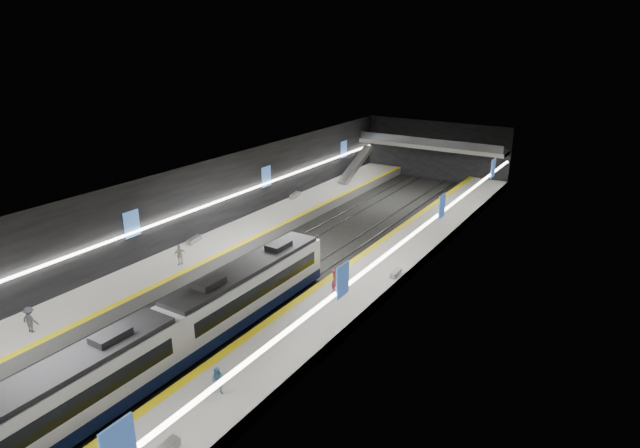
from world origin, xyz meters
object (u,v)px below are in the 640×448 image
Objects in this scene: escalator at (356,165)px; passenger_left_a at (180,255)px; bench_left_near at (194,240)px; bench_left_far at (295,195)px; passenger_right_b at (218,381)px; passenger_right_a at (335,281)px; bench_right_far at (396,273)px; train at (168,336)px; passenger_left_b at (30,320)px.

escalator is 4.48× the size of passenger_left_a.
passenger_left_a is (2.72, -4.33, 0.67)m from bench_left_near.
bench_left_far is at bearing -100.10° from escalator.
bench_left_near is 22.83m from passenger_right_b.
bench_left_far is at bearing 25.09° from passenger_right_a.
passenger_right_b is at bearing -99.98° from bench_right_far.
passenger_left_b is at bearing -162.11° from train.
bench_left_near is at bearing -123.48° from passenger_left_a.
passenger_right_b is (15.16, -43.28, -1.11)m from escalator.
passenger_left_a reaches higher than bench_left_near.
passenger_right_b is at bearing 171.11° from passenger_left_b.
train is 16.83× the size of passenger_left_a.
passenger_right_a is 13.59m from passenger_left_a.
bench_left_near is at bearing 129.99° from train.
passenger_right_a is 20.48m from passenger_left_b.
bench_left_near is 1.03× the size of passenger_left_a.
passenger_right_a is at bearing 125.33° from passenger_left_a.
bench_right_far is 5.78m from passenger_right_a.
escalator is at bearing -153.88° from passenger_left_a.
escalator reaches higher than passenger_right_b.
passenger_right_b is at bearing -70.70° from escalator.
passenger_right_a reaches higher than bench_left_near.
train is at bearing -177.63° from passenger_left_b.
passenger_left_b reaches higher than bench_right_far.
bench_left_far reaches higher than bench_right_far.
bench_right_far is at bearing -2.30° from bench_left_near.
passenger_left_a is (-9.02, 9.67, -0.30)m from train.
bench_left_far is at bearing 95.40° from passenger_right_b.
passenger_left_a is (-14.18, 11.00, 0.10)m from passenger_right_b.
passenger_right_b is (17.16, -32.05, 0.55)m from bench_left_far.
escalator is 4.40× the size of passenger_right_a.
passenger_right_a is 1.15× the size of passenger_right_b.
passenger_right_b is at bearing -54.57° from bench_left_near.
passenger_left_a reaches higher than passenger_right_b.
passenger_left_b reaches higher than passenger_right_b.
passenger_right_a is at bearing 70.59° from train.
escalator is 4.53× the size of passenger_left_b.
bench_left_far reaches higher than bench_left_near.
train is 5.34m from passenger_right_b.
train is 3.76× the size of escalator.
escalator is at bearing 86.53° from passenger_right_b.
passenger_right_b is 0.89× the size of passenger_left_a.
train is 18.94× the size of passenger_right_b.
bench_left_near is at bearing -93.57° from escalator.
passenger_right_b is 17.95m from passenger_left_a.
escalator is at bearing 103.41° from train.
bench_left_near is (-11.75, 14.00, -0.97)m from train.
passenger_left_b is at bearing -133.11° from bench_right_far.
passenger_right_a reaches higher than bench_right_far.
escalator is at bearing 9.36° from passenger_right_a.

